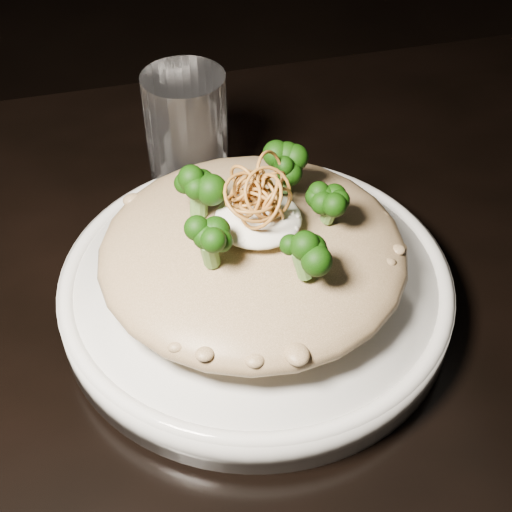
{
  "coord_description": "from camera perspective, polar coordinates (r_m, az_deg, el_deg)",
  "views": [
    {
      "loc": [
        -0.03,
        -0.39,
        1.2
      ],
      "look_at": [
        0.07,
        0.01,
        0.81
      ],
      "focal_mm": 50.0,
      "sensor_mm": 36.0,
      "label": 1
    }
  ],
  "objects": [
    {
      "name": "table",
      "position": [
        0.66,
        -6.12,
        -10.56
      ],
      "size": [
        1.1,
        0.8,
        0.75
      ],
      "color": "black",
      "rests_on": "ground"
    },
    {
      "name": "plate",
      "position": [
        0.6,
        -0.0,
        -2.66
      ],
      "size": [
        0.32,
        0.32,
        0.03
      ],
      "primitive_type": "cylinder",
      "color": "silver",
      "rests_on": "table"
    },
    {
      "name": "risotto",
      "position": [
        0.57,
        -0.26,
        0.44
      ],
      "size": [
        0.25,
        0.25,
        0.05
      ],
      "primitive_type": "ellipsoid",
      "color": "brown",
      "rests_on": "plate"
    },
    {
      "name": "broccoli",
      "position": [
        0.53,
        0.42,
        4.19
      ],
      "size": [
        0.14,
        0.14,
        0.05
      ],
      "primitive_type": null,
      "color": "black",
      "rests_on": "risotto"
    },
    {
      "name": "cheese",
      "position": [
        0.54,
        0.17,
        2.98
      ],
      "size": [
        0.07,
        0.07,
        0.02
      ],
      "primitive_type": "ellipsoid",
      "color": "white",
      "rests_on": "risotto"
    },
    {
      "name": "shallots",
      "position": [
        0.52,
        0.38,
        5.79
      ],
      "size": [
        0.07,
        0.07,
        0.04
      ],
      "primitive_type": null,
      "color": "#92531E",
      "rests_on": "cheese"
    },
    {
      "name": "drinking_glass",
      "position": [
        0.68,
        -5.5,
        9.22
      ],
      "size": [
        0.09,
        0.09,
        0.13
      ],
      "primitive_type": "cylinder",
      "rotation": [
        0.0,
        0.0,
        0.26
      ],
      "color": "silver",
      "rests_on": "table"
    }
  ]
}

